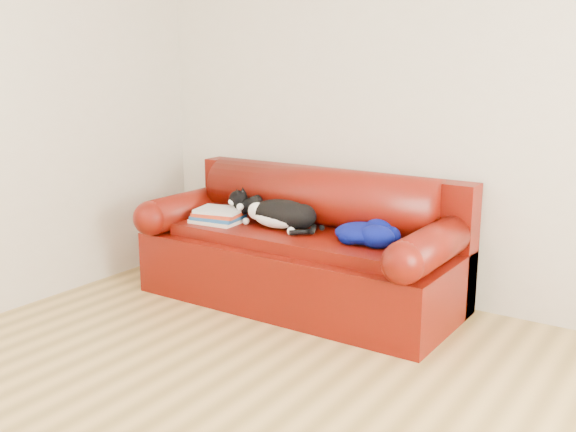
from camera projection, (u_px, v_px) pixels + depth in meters
name	position (u px, v px, depth m)	size (l,w,h in m)	color
room_shell	(287.00, 39.00, 2.49)	(4.52, 4.02, 2.61)	beige
sofa_base	(300.00, 268.00, 4.49)	(2.10, 0.90, 0.50)	#3E0E02
sofa_back	(319.00, 216.00, 4.62)	(2.10, 1.01, 0.88)	#3E0E02
book_stack	(219.00, 216.00, 4.62)	(0.35, 0.29, 0.10)	silver
cat	(281.00, 215.00, 4.44)	(0.67, 0.27, 0.24)	black
blanket	(366.00, 232.00, 4.12)	(0.45, 0.40, 0.14)	#020641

